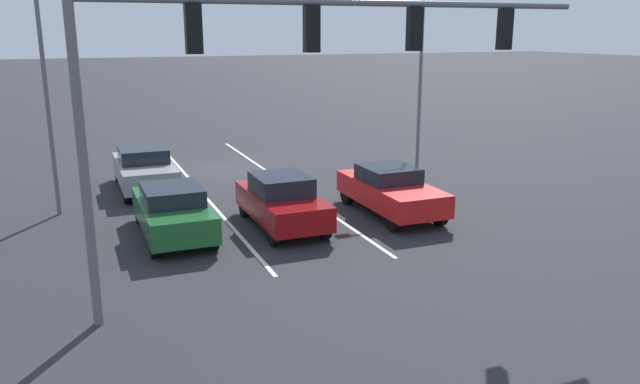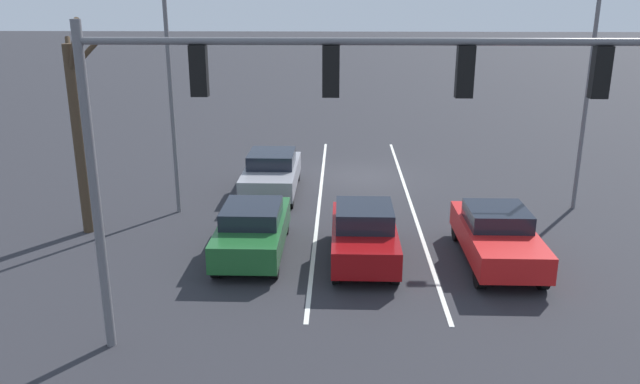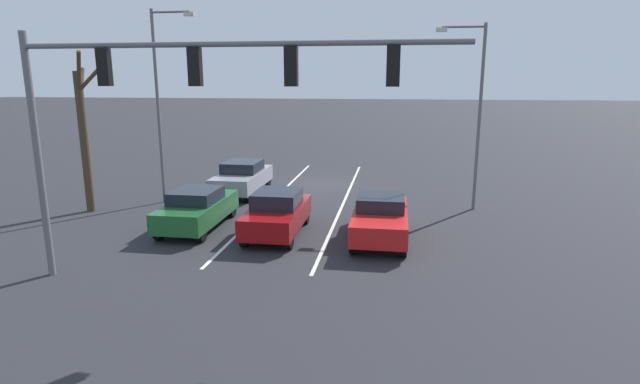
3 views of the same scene
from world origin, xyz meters
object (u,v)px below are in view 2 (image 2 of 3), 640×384
object	(u,v)px
car_maroon_midlane_front	(364,233)
bare_tree_near	(78,129)
traffic_signal_gantry	(294,105)
car_gray_rightlane_second	(272,172)
car_red_leftlane_front	(497,235)
car_darkgreen_rightlane_front	(253,229)
street_lamp_left_shoulder	(582,81)
street_lamp_right_shoulder	(175,71)

from	to	relation	value
car_maroon_midlane_front	bare_tree_near	bearing A→B (deg)	-13.09
car_maroon_midlane_front	traffic_signal_gantry	size ratio (longest dim) A/B	0.36
car_gray_rightlane_second	bare_tree_near	world-z (taller)	bare_tree_near
car_red_leftlane_front	car_darkgreen_rightlane_front	size ratio (longest dim) A/B	1.03
car_gray_rightlane_second	bare_tree_near	distance (m)	7.35
car_red_leftlane_front	street_lamp_left_shoulder	bearing A→B (deg)	-127.10
car_maroon_midlane_front	street_lamp_right_shoulder	bearing A→B (deg)	-33.23
traffic_signal_gantry	car_darkgreen_rightlane_front	bearing A→B (deg)	-72.25
traffic_signal_gantry	bare_tree_near	xyz separation A→B (m)	(7.14, -6.77, -1.90)
car_red_leftlane_front	car_gray_rightlane_second	size ratio (longest dim) A/B	0.98
car_red_leftlane_front	car_gray_rightlane_second	xyz separation A→B (m)	(7.03, -6.30, 0.02)
traffic_signal_gantry	street_lamp_left_shoulder	world-z (taller)	street_lamp_left_shoulder
car_maroon_midlane_front	bare_tree_near	xyz separation A→B (m)	(8.71, -2.02, 2.51)
car_maroon_midlane_front	car_gray_rightlane_second	distance (m)	7.12
car_darkgreen_rightlane_front	car_gray_rightlane_second	bearing A→B (deg)	-89.19
car_maroon_midlane_front	street_lamp_left_shoulder	xyz separation A→B (m)	(-7.40, -4.87, 3.71)
street_lamp_left_shoulder	car_darkgreen_rightlane_front	bearing A→B (deg)	23.00
car_red_leftlane_front	car_maroon_midlane_front	size ratio (longest dim) A/B	1.08
car_gray_rightlane_second	street_lamp_right_shoulder	xyz separation A→B (m)	(2.83, 2.31, 4.05)
traffic_signal_gantry	bare_tree_near	distance (m)	10.02
car_red_leftlane_front	car_maroon_midlane_front	bearing A→B (deg)	0.28
car_darkgreen_rightlane_front	street_lamp_left_shoulder	bearing A→B (deg)	-157.00
street_lamp_right_shoulder	street_lamp_left_shoulder	world-z (taller)	street_lamp_right_shoulder
car_gray_rightlane_second	street_lamp_left_shoulder	world-z (taller)	street_lamp_left_shoulder
car_darkgreen_rightlane_front	car_gray_rightlane_second	world-z (taller)	car_gray_rightlane_second
street_lamp_left_shoulder	bare_tree_near	xyz separation A→B (m)	(16.11, 2.84, -1.19)
car_red_leftlane_front	traffic_signal_gantry	bearing A→B (deg)	41.91
car_gray_rightlane_second	bare_tree_near	size ratio (longest dim) A/B	0.70
car_maroon_midlane_front	car_gray_rightlane_second	world-z (taller)	car_maroon_midlane_front
car_red_leftlane_front	car_darkgreen_rightlane_front	world-z (taller)	car_red_leftlane_front
car_red_leftlane_front	car_darkgreen_rightlane_front	distance (m)	6.95
car_gray_rightlane_second	traffic_signal_gantry	distance (m)	12.03
street_lamp_left_shoulder	car_maroon_midlane_front	bearing A→B (deg)	33.34
traffic_signal_gantry	street_lamp_right_shoulder	bearing A→B (deg)	-62.56
car_red_leftlane_front	car_darkgreen_rightlane_front	bearing A→B (deg)	-2.86
car_darkgreen_rightlane_front	street_lamp_left_shoulder	world-z (taller)	street_lamp_left_shoulder
street_lamp_left_shoulder	street_lamp_right_shoulder	bearing A→B (deg)	3.64
car_gray_rightlane_second	street_lamp_right_shoulder	world-z (taller)	street_lamp_right_shoulder
car_gray_rightlane_second	bare_tree_near	bearing A→B (deg)	38.40
street_lamp_right_shoulder	street_lamp_left_shoulder	xyz separation A→B (m)	(-13.52, -0.86, -0.36)
car_darkgreen_rightlane_front	car_maroon_midlane_front	world-z (taller)	car_maroon_midlane_front
street_lamp_right_shoulder	street_lamp_left_shoulder	bearing A→B (deg)	-176.36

